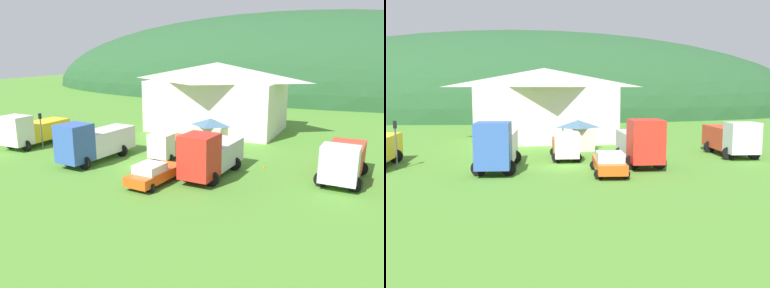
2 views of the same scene
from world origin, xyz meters
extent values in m
plane|color=#4C842D|center=(0.00, 0.00, 0.00)|extent=(200.00, 200.00, 0.00)
ellipsoid|color=#234C28|center=(0.00, 68.80, 0.00)|extent=(138.89, 60.00, 37.34)
cube|color=silver|center=(-0.20, 16.85, 3.06)|extent=(15.28, 10.07, 6.12)
pyramid|color=#B7B2A3|center=(-0.20, 16.85, 7.20)|extent=(16.50, 10.88, 2.14)
cube|color=beige|center=(2.43, 8.47, 1.10)|extent=(2.97, 2.31, 2.19)
pyramid|color=#42667F|center=(2.43, 8.47, 2.58)|extent=(3.21, 2.49, 0.77)
cube|color=silver|center=(-14.43, -0.90, 1.99)|extent=(2.60, 2.14, 2.87)
cube|color=black|center=(-14.44, -1.01, 2.62)|extent=(1.40, 1.70, 0.92)
cube|color=gold|center=(-14.39, 2.65, 1.44)|extent=(2.64, 5.03, 1.79)
cylinder|color=black|center=(-13.30, -0.92, 0.55)|extent=(1.10, 0.30, 1.10)
cylinder|color=black|center=(-15.57, -0.89, 0.55)|extent=(1.10, 0.30, 1.10)
cylinder|color=black|center=(-13.24, 3.38, 0.55)|extent=(1.10, 0.30, 1.10)
cylinder|color=black|center=(-15.52, 3.41, 0.55)|extent=(1.10, 0.30, 1.10)
cube|color=#3356AD|center=(-5.12, -3.03, 2.14)|extent=(2.55, 2.64, 3.17)
cube|color=black|center=(-5.13, -3.15, 2.83)|extent=(1.42, 2.06, 1.02)
cube|color=silver|center=(-4.79, 0.86, 1.59)|extent=(2.79, 5.53, 2.09)
cylinder|color=black|center=(-4.09, -3.12, 0.55)|extent=(1.10, 0.30, 1.10)
cylinder|color=black|center=(-6.14, -2.95, 0.55)|extent=(1.10, 0.30, 1.10)
cylinder|color=black|center=(-3.70, 1.58, 0.55)|extent=(1.10, 0.30, 1.10)
cylinder|color=black|center=(-5.75, 1.75, 0.55)|extent=(1.10, 0.30, 1.10)
cube|color=beige|center=(0.52, 1.59, 1.46)|extent=(2.01, 1.69, 2.11)
cube|color=black|center=(0.52, 1.51, 1.92)|extent=(1.10, 1.34, 0.68)
cube|color=#DB512D|center=(0.61, 4.28, 1.02)|extent=(2.08, 3.81, 1.24)
cylinder|color=black|center=(1.35, 1.57, 0.40)|extent=(0.80, 0.30, 0.80)
cylinder|color=black|center=(-0.30, 1.62, 0.40)|extent=(0.80, 0.30, 0.80)
cylinder|color=black|center=(1.46, 4.82, 0.40)|extent=(0.80, 0.30, 0.80)
cylinder|color=black|center=(-0.19, 4.87, 0.40)|extent=(0.80, 0.30, 0.80)
cube|color=red|center=(5.96, -2.31, 2.15)|extent=(2.53, 2.75, 3.19)
cube|color=black|center=(5.95, -2.44, 2.85)|extent=(1.40, 2.16, 1.02)
cube|color=#B2B2B7|center=(6.16, 1.33, 1.51)|extent=(2.65, 4.79, 1.92)
cylinder|color=black|center=(7.00, -2.36, 0.55)|extent=(1.10, 0.30, 1.10)
cylinder|color=black|center=(4.91, -2.25, 0.55)|extent=(1.10, 0.30, 1.10)
cylinder|color=black|center=(7.24, 1.97, 0.55)|extent=(1.10, 0.30, 1.10)
cylinder|color=black|center=(5.15, 2.09, 0.55)|extent=(1.10, 0.30, 1.10)
cube|color=silver|center=(15.34, 0.86, 1.86)|extent=(2.67, 2.16, 2.63)
cube|color=black|center=(15.34, 0.76, 2.44)|extent=(1.46, 1.69, 0.84)
cube|color=red|center=(15.56, 4.32, 1.54)|extent=(2.85, 5.06, 1.97)
cylinder|color=black|center=(16.47, 0.79, 0.55)|extent=(1.10, 0.30, 1.10)
cylinder|color=black|center=(14.22, 0.94, 0.55)|extent=(1.10, 0.30, 1.10)
cylinder|color=black|center=(16.73, 4.98, 0.55)|extent=(1.10, 0.30, 1.10)
cylinder|color=black|center=(14.48, 5.13, 0.55)|extent=(1.10, 0.30, 1.10)
cube|color=#EA5016|center=(2.91, -3.58, 0.69)|extent=(2.42, 5.19, 0.70)
cube|color=silver|center=(2.86, -4.18, 1.35)|extent=(1.99, 2.17, 0.62)
cylinder|color=black|center=(3.62, -5.37, 0.34)|extent=(0.68, 0.24, 0.68)
cylinder|color=black|center=(1.89, -5.21, 0.34)|extent=(0.68, 0.24, 0.68)
cylinder|color=black|center=(3.93, -1.96, 0.34)|extent=(0.68, 0.24, 0.68)
cylinder|color=black|center=(2.20, -1.80, 0.34)|extent=(0.68, 0.24, 0.68)
cylinder|color=#4C4C51|center=(-12.36, 0.28, 1.55)|extent=(0.12, 0.12, 3.10)
cube|color=black|center=(-12.36, 0.28, 3.38)|extent=(0.20, 0.24, 0.55)
sphere|color=yellow|center=(-12.36, 0.41, 3.38)|extent=(0.14, 0.14, 0.14)
cone|color=orange|center=(9.33, 3.58, 0.00)|extent=(0.36, 0.36, 0.61)
cone|color=orange|center=(7.20, -2.32, 0.00)|extent=(0.36, 0.36, 0.52)
camera|label=1|loc=(16.72, -26.59, 9.62)|focal=35.37mm
camera|label=2|loc=(-3.56, -33.19, 6.11)|focal=40.70mm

